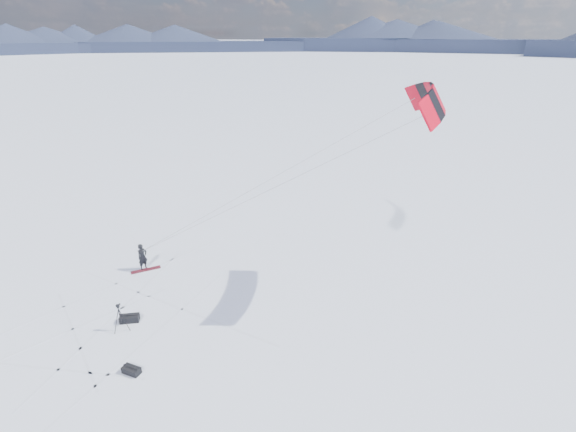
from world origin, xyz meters
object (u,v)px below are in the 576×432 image
(gear_bag_a, at_px, (129,318))
(gear_bag_b, at_px, (131,370))
(snowboard, at_px, (146,270))
(tripod, at_px, (119,314))
(snowkiter, at_px, (145,269))

(gear_bag_a, xyz_separation_m, gear_bag_b, (2.14, -2.86, -0.03))
(snowboard, xyz_separation_m, gear_bag_b, (4.17, -7.20, 0.13))
(gear_bag_a, height_order, gear_bag_b, gear_bag_a)
(gear_bag_b, bearing_deg, tripod, 139.46)
(snowkiter, bearing_deg, gear_bag_a, -134.13)
(snowboard, relative_size, tripod, 1.18)
(snowboard, bearing_deg, gear_bag_a, -107.16)
(snowkiter, height_order, gear_bag_b, snowkiter)
(snowboard, distance_m, gear_bag_a, 4.80)
(tripod, distance_m, gear_bag_a, 0.98)
(tripod, bearing_deg, gear_bag_b, -54.22)
(gear_bag_b, bearing_deg, snowkiter, 126.85)
(snowkiter, relative_size, snowboard, 0.98)
(snowkiter, distance_m, snowboard, 0.17)
(snowkiter, distance_m, gear_bag_a, 4.94)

